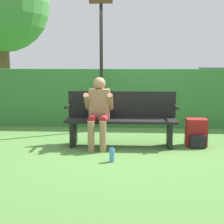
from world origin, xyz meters
TOP-DOWN VIEW (x-y plane):
  - ground_plane at (0.00, 0.00)m, footprint 40.00×40.00m
  - hedge_back at (0.00, 1.79)m, footprint 12.00×0.37m
  - park_bench at (0.00, 0.07)m, footprint 1.90×0.46m
  - person_seated at (-0.38, -0.06)m, footprint 0.49×0.58m
  - backpack at (1.30, 0.09)m, footprint 0.35×0.35m
  - water_bottle at (-0.10, -0.89)m, footprint 0.08×0.08m
  - signpost at (-0.46, 1.27)m, footprint 0.48×0.09m
  - parked_car at (4.09, 9.45)m, footprint 3.00×4.83m
  - tree at (-4.10, 5.06)m, footprint 3.10×3.10m

SIDE VIEW (x-z plane):
  - ground_plane at x=0.00m, z-range 0.00..0.00m
  - water_bottle at x=-0.10m, z-range -0.01..0.21m
  - backpack at x=1.30m, z-range -0.01..0.46m
  - park_bench at x=0.00m, z-range 0.02..0.96m
  - parked_car at x=4.09m, z-range -0.02..1.24m
  - hedge_back at x=0.00m, z-range 0.00..1.30m
  - person_seated at x=-0.38m, z-range 0.07..1.26m
  - signpost at x=-0.46m, z-range 0.25..3.23m
  - tree at x=-4.10m, z-range 0.88..5.78m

